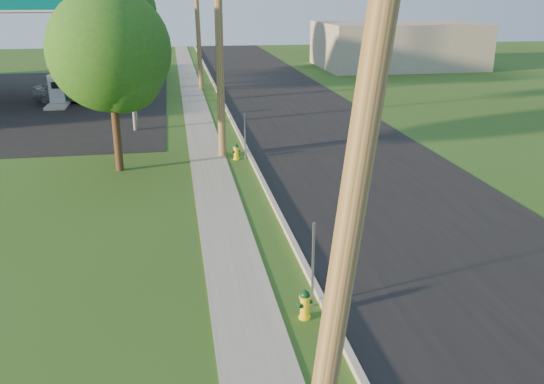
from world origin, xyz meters
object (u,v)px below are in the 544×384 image
at_px(tree_verge, 112,56).
at_px(tree_lot, 125,13).
at_px(price_pylon, 127,18).
at_px(car_silver, 66,91).
at_px(utility_pole_near, 358,168).
at_px(fuel_pump_se, 68,84).
at_px(fuel_pump_ne, 57,94).
at_px(hydrant_mid, 236,152).
at_px(utility_pole_far, 198,20).
at_px(hydrant_far, 222,108).
at_px(hydrant_near, 305,304).
at_px(utility_pole_mid, 219,36).

xyz_separation_m(tree_verge, tree_lot, (-1.30, 26.43, 0.64)).
bearing_deg(tree_lot, price_pylon, -85.70).
bearing_deg(tree_lot, car_silver, -106.93).
distance_m(utility_pole_near, fuel_pump_se, 36.34).
xyz_separation_m(tree_lot, car_silver, (-3.22, -10.59, -4.35)).
xyz_separation_m(fuel_pump_ne, tree_lot, (3.54, 11.89, 4.32)).
xyz_separation_m(tree_verge, hydrant_mid, (4.56, 0.82, -4.06)).
xyz_separation_m(utility_pole_far, fuel_pump_se, (-8.90, -1.00, -4.08)).
bearing_deg(hydrant_far, hydrant_near, -90.45).
distance_m(utility_pole_near, fuel_pump_ne, 32.51).
height_order(utility_pole_far, price_pylon, utility_pole_far).
bearing_deg(utility_pole_near, tree_lot, 97.12).
height_order(utility_pole_mid, fuel_pump_se, utility_pole_mid).
relative_size(tree_verge, tree_lot, 0.87).
xyz_separation_m(utility_pole_mid, tree_lot, (-5.36, 24.89, 0.09)).
bearing_deg(tree_lot, hydrant_mid, -77.09).
bearing_deg(hydrant_near, utility_pole_mid, 92.50).
xyz_separation_m(utility_pole_mid, hydrant_near, (0.58, -13.26, -4.62)).
relative_size(utility_pole_far, tree_lot, 1.21).
relative_size(utility_pole_far, tree_verge, 1.39).
relative_size(utility_pole_far, fuel_pump_se, 2.97).
distance_m(fuel_pump_ne, tree_lot, 13.14).
distance_m(utility_pole_far, tree_verge, 19.96).
distance_m(utility_pole_near, utility_pole_far, 36.00).
bearing_deg(hydrant_near, tree_lot, 98.85).
relative_size(hydrant_near, hydrant_far, 1.01).
distance_m(fuel_pump_ne, hydrant_near, 27.92).
xyz_separation_m(utility_pole_far, car_silver, (-8.58, -3.70, -4.11)).
bearing_deg(utility_pole_far, hydrant_near, -88.94).
bearing_deg(hydrant_mid, fuel_pump_ne, 124.46).
bearing_deg(tree_lot, fuel_pump_se, -114.16).
xyz_separation_m(fuel_pump_se, price_pylon, (5.00, -11.50, 4.71)).
bearing_deg(hydrant_near, utility_pole_far, 91.06).
relative_size(fuel_pump_se, hydrant_far, 4.72).
relative_size(fuel_pump_ne, tree_lot, 0.41).
distance_m(fuel_pump_se, price_pylon, 13.40).
height_order(fuel_pump_ne, hydrant_far, fuel_pump_ne).
height_order(price_pylon, hydrant_near, price_pylon).
relative_size(fuel_pump_se, tree_verge, 0.47).
bearing_deg(tree_lot, fuel_pump_ne, -106.58).
height_order(fuel_pump_ne, hydrant_near, fuel_pump_ne).
bearing_deg(fuel_pump_ne, hydrant_near, -70.15).
bearing_deg(car_silver, hydrant_near, -145.07).
relative_size(hydrant_far, car_silver, 0.17).
relative_size(fuel_pump_ne, hydrant_far, 4.72).
height_order(price_pylon, hydrant_far, price_pylon).
distance_m(utility_pole_far, tree_lot, 8.74).
bearing_deg(hydrant_near, tree_verge, 111.58).
height_order(utility_pole_far, fuel_pump_ne, utility_pole_far).
height_order(hydrant_far, car_silver, car_silver).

